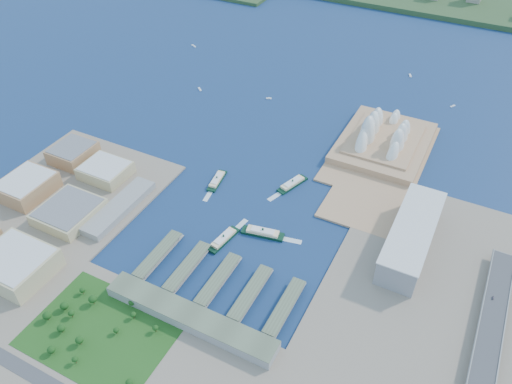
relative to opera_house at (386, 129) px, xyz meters
The scene contains 22 objects.
ground 300.75m from the opera_house, 110.56° to the right, with size 3000.00×3000.00×0.00m, color #10274D.
west_land 524.58m from the opera_house, 132.68° to the right, with size 220.00×390.00×3.00m, color gray.
south_land 502.05m from the opera_house, 102.09° to the right, with size 720.00×180.00×3.00m, color gray.
east_land 357.85m from the opera_house, 67.75° to the right, with size 240.00×500.00×3.00m, color gray.
peninsula 36.56m from the opera_house, 82.87° to the right, with size 135.00×220.00×3.00m, color tan.
opera_house is the anchor object (origin of this frame).
toaster_building 219.62m from the opera_house, 65.77° to the right, with size 45.00×155.00×35.00m, color gray.
expressway 392.63m from the opera_house, 60.16° to the right, with size 26.00×340.00×11.85m, color gray, non-canonical shape.
west_buildings 498.76m from the opera_house, 135.41° to the right, with size 200.00×280.00×27.00m, color #A27851, non-canonical shape.
ferry_wharves 367.50m from the opera_house, 104.38° to the right, with size 184.00×90.00×9.30m, color #535E47, non-canonical shape.
terminal_building 425.27m from the opera_house, 102.24° to the right, with size 200.00×28.00×12.00m, color gray.
park 498.56m from the opera_house, 109.34° to the right, with size 150.00×110.00×16.00m, color #194714, non-canonical shape.
ferry_a 272.17m from the opera_house, 133.83° to the right, with size 12.49×49.05×9.27m, color black, non-canonical shape.
ferry_b 178.64m from the opera_house, 119.76° to the right, with size 13.16×51.70×9.78m, color black, non-canonical shape.
ferry_c 317.96m from the opera_house, 112.20° to the right, with size 13.06×51.32×9.70m, color black, non-canonical shape.
ferry_d 274.51m from the opera_house, 107.25° to the right, with size 13.96×54.83×10.37m, color black, non-canonical shape.
boat_a 356.91m from the opera_house, behind, with size 3.29×13.16×2.54m, color white, non-canonical shape.
boat_b 233.74m from the opera_house, 167.06° to the left, with size 3.42×9.78×2.64m, color white, non-canonical shape.
boat_c 193.85m from the opera_house, 67.16° to the left, with size 2.99×10.26×2.31m, color white, non-canonical shape.
boat_d 503.30m from the opera_house, 158.93° to the left, with size 3.13×14.32×2.42m, color white, non-canonical shape.
boat_e 259.54m from the opera_house, 94.65° to the left, with size 3.81×11.98×2.94m, color white, non-canonical shape.
car_c 313.24m from the opera_house, 52.37° to the right, with size 1.85×4.56×1.32m, color slate.
Camera 1 is at (222.82, -385.61, 451.31)m, focal length 35.00 mm.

